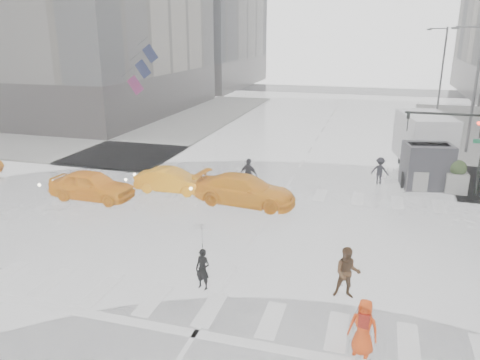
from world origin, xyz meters
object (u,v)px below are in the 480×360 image
(pedestrian_brown, at_px, (347,273))
(pedestrian_orange, at_px, (363,327))
(taxi_mid, at_px, (172,181))
(box_truck, at_px, (425,145))
(traffic_signal_pole, at_px, (463,137))
(taxi_front, at_px, (92,185))

(pedestrian_brown, bearing_deg, pedestrian_orange, -83.81)
(taxi_mid, relative_size, box_truck, 0.58)
(pedestrian_brown, xyz_separation_m, pedestrian_orange, (0.63, -2.80, -0.06))
(pedestrian_orange, xyz_separation_m, box_truck, (2.78, 18.09, 1.12))
(pedestrian_brown, relative_size, taxi_mid, 0.45)
(traffic_signal_pole, relative_size, pedestrian_orange, 2.72)
(traffic_signal_pole, xyz_separation_m, pedestrian_orange, (-4.28, -14.81, -2.38))
(traffic_signal_pole, xyz_separation_m, box_truck, (-1.51, 3.28, -1.26))
(traffic_signal_pole, xyz_separation_m, taxi_mid, (-14.96, -3.74, -2.56))
(pedestrian_orange, relative_size, box_truck, 0.24)
(traffic_signal_pole, distance_m, pedestrian_orange, 15.60)
(pedestrian_brown, bearing_deg, taxi_mid, 134.05)
(taxi_front, height_order, taxi_mid, taxi_front)
(taxi_front, height_order, box_truck, box_truck)
(traffic_signal_pole, height_order, pedestrian_orange, traffic_signal_pole)
(pedestrian_orange, bearing_deg, taxi_mid, 146.43)
(pedestrian_brown, xyz_separation_m, taxi_front, (-13.57, 6.00, -0.13))
(taxi_front, relative_size, taxi_mid, 1.14)
(taxi_front, bearing_deg, pedestrian_orange, -120.58)
(pedestrian_orange, relative_size, taxi_mid, 0.42)
(traffic_signal_pole, height_order, taxi_mid, traffic_signal_pole)
(box_truck, bearing_deg, taxi_front, -163.08)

